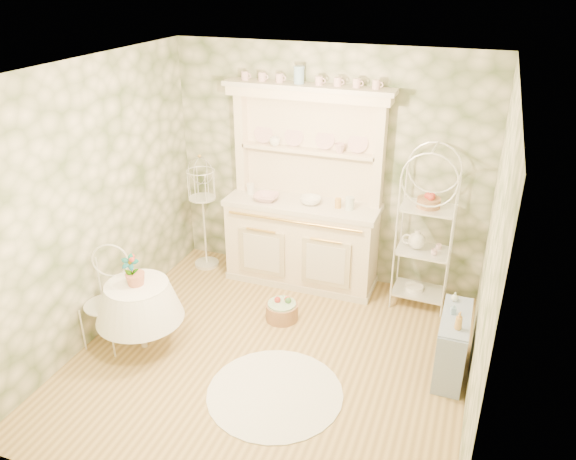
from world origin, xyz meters
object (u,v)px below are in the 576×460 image
(bakers_rack, at_px, (426,228))
(cafe_chair, at_px, (106,311))
(side_shelf, at_px, (452,345))
(round_table, at_px, (141,317))
(floor_basket, at_px, (282,309))
(kitchen_dresser, at_px, (302,191))
(birdcage_stand, at_px, (203,213))

(bakers_rack, height_order, cafe_chair, bakers_rack)
(side_shelf, height_order, round_table, round_table)
(floor_basket, bearing_deg, kitchen_dresser, 94.54)
(round_table, distance_m, floor_basket, 1.46)
(round_table, relative_size, floor_basket, 1.80)
(cafe_chair, distance_m, birdcage_stand, 1.81)
(bakers_rack, distance_m, cafe_chair, 3.35)
(bakers_rack, bearing_deg, kitchen_dresser, -178.32)
(birdcage_stand, height_order, floor_basket, birdcage_stand)
(side_shelf, xyz_separation_m, cafe_chair, (-3.22, -0.70, 0.08))
(side_shelf, distance_m, floor_basket, 1.79)
(round_table, bearing_deg, cafe_chair, -169.46)
(birdcage_stand, bearing_deg, floor_basket, -31.28)
(cafe_chair, bearing_deg, kitchen_dresser, 30.31)
(side_shelf, bearing_deg, bakers_rack, 108.43)
(bakers_rack, xyz_separation_m, round_table, (-2.43, -1.73, -0.57))
(kitchen_dresser, distance_m, round_table, 2.20)
(side_shelf, height_order, birdcage_stand, birdcage_stand)
(kitchen_dresser, height_order, floor_basket, kitchen_dresser)
(round_table, height_order, birdcage_stand, birdcage_stand)
(cafe_chair, bearing_deg, bakers_rack, 10.63)
(cafe_chair, height_order, birdcage_stand, birdcage_stand)
(bakers_rack, distance_m, floor_basket, 1.74)
(bakers_rack, relative_size, round_table, 2.67)
(bakers_rack, distance_m, round_table, 3.04)
(cafe_chair, bearing_deg, floor_basket, 11.50)
(bakers_rack, bearing_deg, cafe_chair, -144.28)
(bakers_rack, xyz_separation_m, cafe_chair, (-2.77, -1.80, -0.54))
(birdcage_stand, distance_m, floor_basket, 1.64)
(cafe_chair, xyz_separation_m, floor_basket, (1.46, 0.98, -0.26))
(side_shelf, xyz_separation_m, birdcage_stand, (-3.06, 1.07, 0.41))
(kitchen_dresser, bearing_deg, round_table, -120.71)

